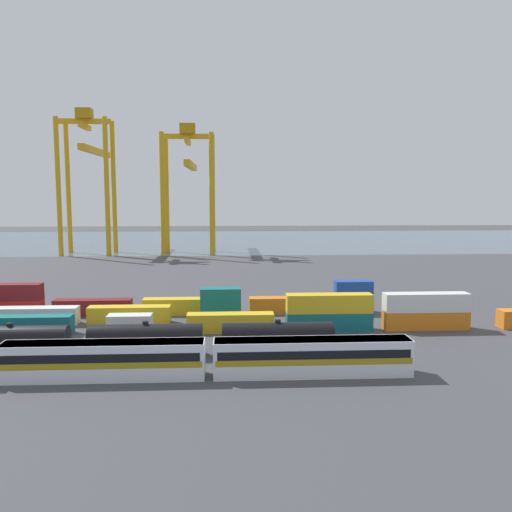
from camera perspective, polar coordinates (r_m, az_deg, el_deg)
The scene contains 24 objects.
ground_plane at distance 114.71m, azimuth -10.33°, elevation -3.01°, with size 420.00×420.00×0.00m, color #424247.
harbour_water at distance 220.58m, azimuth -6.83°, elevation 1.67°, with size 400.00×110.00×0.01m, color #475B6B.
passenger_train at distance 57.80m, azimuth -16.20°, elevation -10.65°, with size 64.73×3.14×3.90m.
freight_tank_row at distance 65.84m, azimuth -18.69°, elevation -8.73°, with size 60.28×2.81×4.27m.
shipping_container_2 at distance 79.11m, azimuth -23.54°, elevation -6.89°, with size 12.10×2.44×2.60m, color #146066.
shipping_container_3 at distance 75.40m, azimuth -13.51°, elevation -7.16°, with size 6.04×2.44×2.60m, color silver.
shipping_container_4 at distance 74.15m, azimuth -2.79°, elevation -7.21°, with size 12.10×2.44×2.60m, color gold.
shipping_container_5 at distance 75.49m, azimuth 7.91°, elevation -7.02°, with size 12.10×2.44×2.60m, color #146066.
shipping_container_6 at distance 74.92m, azimuth 7.95°, elevation -5.09°, with size 12.10×2.44×2.60m, color gold.
shipping_container_7 at distance 79.29m, azimuth 17.90°, elevation -6.62°, with size 12.10×2.44×2.60m, color orange.
shipping_container_8 at distance 78.75m, azimuth 17.97°, elevation -4.78°, with size 12.10×2.44×2.60m, color silver.
shipping_container_11 at distance 84.45m, azimuth -22.70°, elevation -6.01°, with size 12.10×2.44×2.60m, color silver.
shipping_container_12 at distance 80.91m, azimuth -13.55°, elevation -6.21°, with size 12.10×2.44×2.60m, color gold.
shipping_container_13 at distance 79.57m, azimuth -3.84°, elevation -6.26°, with size 6.04×2.44×2.60m, color #146066.
shipping_container_14 at distance 79.03m, azimuth -3.85°, elevation -4.42°, with size 6.04×2.44×2.60m, color #146066.
shipping_container_17 at distance 92.07m, azimuth -25.72°, elevation -5.14°, with size 12.10×2.44×2.60m, color #AD211C.
shipping_container_18 at distance 91.61m, azimuth -25.80°, elevation -3.54°, with size 12.10×2.44×2.60m, color maroon.
shipping_container_19 at distance 87.66m, azimuth -17.25°, elevation -5.34°, with size 12.10×2.44×2.60m, color maroon.
shipping_container_20 at distance 85.32m, azimuth -8.11°, elevation -5.43°, with size 12.10×2.44×2.60m, color gold.
shipping_container_21 at distance 85.23m, azimuth 1.30°, elevation -5.37°, with size 6.04×2.44×2.60m, color orange.
shipping_container_22 at distance 87.38m, azimuth 10.49°, elevation -5.19°, with size 6.04×2.44×2.60m, color slate.
shipping_container_23 at distance 86.89m, azimuth 10.52°, elevation -3.51°, with size 6.04×2.44×2.60m, color #1C4299.
gantry_crane_west at distance 180.78m, azimuth -17.69°, elevation 9.22°, with size 16.42×37.50×46.04m.
gantry_crane_central at distance 175.55m, azimuth -7.28°, elevation 8.65°, with size 16.94×37.72×41.57m.
Camera 1 is at (14.58, -72.17, 19.09)m, focal length 36.88 mm.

